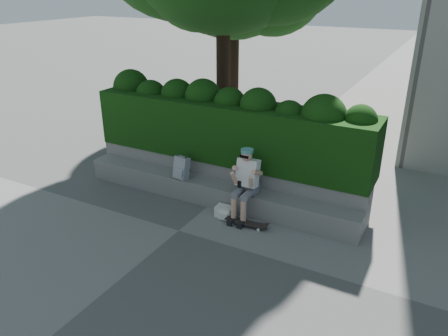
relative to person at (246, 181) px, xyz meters
The scene contains 8 objects.
ground 1.55m from the person, 128.04° to the right, with size 80.00×80.00×0.00m, color slate.
bench_ledge 1.00m from the person, 167.75° to the left, with size 6.00×0.45×0.45m, color gray.
planter_wall 1.13m from the person, 141.86° to the left, with size 6.00×0.50×0.75m, color gray.
hedge 1.35m from the person, 133.49° to the left, with size 6.00×1.00×1.20m, color black.
person is the anchor object (origin of this frame).
skateboard 0.79m from the person, 61.05° to the right, with size 0.74×0.25×0.08m.
backpack_plaid 1.51m from the person, behind, with size 0.31×0.17×0.46m, color #B5B4BA.
backpack_ground 0.77m from the person, 150.26° to the right, with size 0.33×0.23×0.21m, color silver.
Camera 1 is at (3.99, -5.66, 4.19)m, focal length 35.00 mm.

